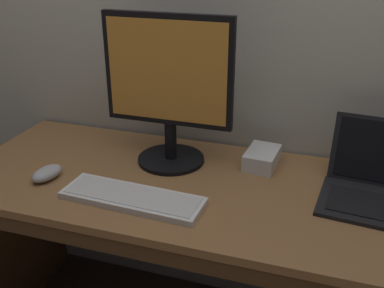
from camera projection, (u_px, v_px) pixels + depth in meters
The scene contains 6 objects.
desk at pixel (214, 243), 1.54m from camera, with size 1.75×0.65×0.73m.
laptop_black at pixel (381, 189), 1.37m from camera, with size 0.36×0.33×0.22m.
external_monitor at pixel (168, 88), 1.50m from camera, with size 0.44×0.24×0.52m.
wired_keyboard at pixel (132, 198), 1.38m from camera, with size 0.45×0.16×0.02m.
computer_mouse at pixel (47, 173), 1.50m from camera, with size 0.07×0.12×0.04m, color #B7B7BC.
external_drive_box at pixel (262, 158), 1.58m from camera, with size 0.10×0.15×0.06m, color silver.
Camera 1 is at (0.32, -1.23, 1.46)m, focal length 42.43 mm.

